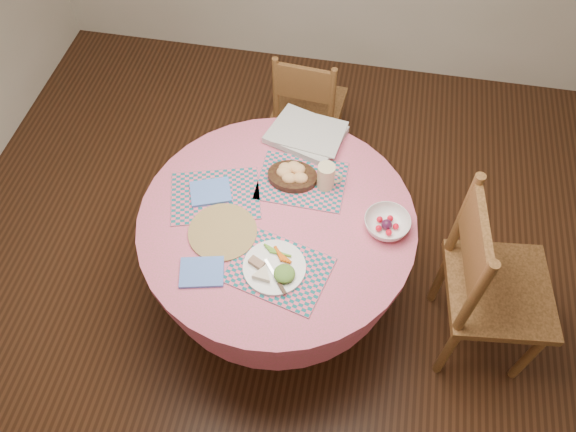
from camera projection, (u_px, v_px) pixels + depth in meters
name	position (u px, v px, depth m)	size (l,w,h in m)	color
ground	(279.00, 296.00, 3.09)	(4.00, 4.00, 0.00)	#331C0F
room_envelope	(272.00, 36.00, 1.69)	(4.01, 4.01, 2.71)	silver
dining_table	(278.00, 242.00, 2.64)	(1.24, 1.24, 0.75)	#C55C67
chair_right	(489.00, 284.00, 2.51)	(0.52, 0.54, 1.06)	brown
chair_back	(308.00, 105.00, 3.32)	(0.42, 0.41, 0.85)	brown
placemat_front	(279.00, 270.00, 2.33)	(0.40, 0.30, 0.01)	#125D65
placemat_left	(215.00, 196.00, 2.55)	(0.40, 0.30, 0.01)	#125D65
placemat_back	(302.00, 181.00, 2.60)	(0.40, 0.30, 0.01)	#125D65
wicker_trivet	(223.00, 232.00, 2.43)	(0.30, 0.30, 0.01)	olive
napkin_near	(202.00, 272.00, 2.31)	(0.18, 0.14, 0.01)	#537BD7
napkin_far	(211.00, 192.00, 2.55)	(0.18, 0.14, 0.01)	#537BD7
dinner_plate	(276.00, 268.00, 2.31)	(0.26, 0.26, 0.05)	white
bread_bowl	(292.00, 174.00, 2.57)	(0.23, 0.23, 0.08)	black
latte_mug	(326.00, 176.00, 2.52)	(0.12, 0.08, 0.13)	beige
fruit_bowl	(387.00, 224.00, 2.42)	(0.24, 0.24, 0.06)	white
newspaper_stack	(307.00, 134.00, 2.73)	(0.41, 0.36, 0.04)	silver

